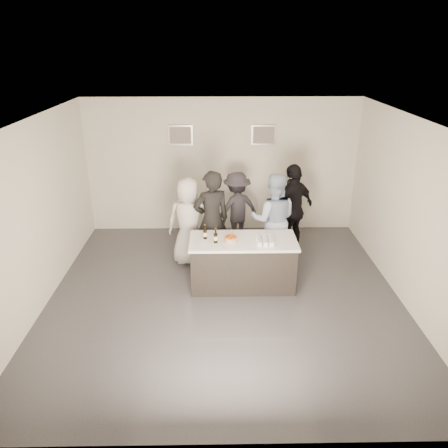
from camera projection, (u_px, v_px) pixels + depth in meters
The scene contains 19 objects.
floor at pixel (224, 296), 7.55m from camera, with size 6.00×6.00×0.00m, color #3D3D42.
ceiling at pixel (225, 121), 6.38m from camera, with size 6.00×6.00×0.00m, color white.
wall_back at pixel (222, 166), 9.73m from camera, with size 6.00×0.04×3.00m, color silver.
wall_front at pixel (230, 331), 4.20m from camera, with size 6.00×0.04×3.00m, color silver.
wall_left at pixel (36, 217), 6.92m from camera, with size 0.04×6.00×3.00m, color silver.
wall_right at pixel (411, 215), 7.01m from camera, with size 0.04×6.00×3.00m, color silver.
picture_left at pixel (180, 135), 9.42m from camera, with size 0.54×0.04×0.44m, color #B2B2B7.
picture_right at pixel (264, 135), 9.44m from camera, with size 0.54×0.04×0.44m, color #B2B2B7.
bar_counter at pixel (243, 263), 7.73m from camera, with size 1.86×0.86×0.90m, color white.
cake at pixel (231, 239), 7.49m from camera, with size 0.22×0.22×0.07m, color orange.
beer_bottle_a at pixel (205, 232), 7.55m from camera, with size 0.07×0.07×0.26m, color black.
beer_bottle_b at pixel (216, 236), 7.40m from camera, with size 0.07×0.07×0.26m, color black.
tumbler_cluster at pixel (265, 240), 7.46m from camera, with size 0.30×0.40×0.08m, color orange.
candles at pixel (222, 248), 7.26m from camera, with size 0.24×0.08×0.01m, color pink.
person_main_black at pixel (212, 221), 8.18m from camera, with size 0.71×0.46×1.94m, color black.
person_main_blue at pixel (273, 220), 8.35m from camera, with size 0.90×0.70×1.84m, color #A4B8D7.
person_guest_left at pixel (189, 222), 8.41m from camera, with size 0.85×0.55×1.73m, color silver.
person_guest_right at pixel (293, 210), 8.79m from camera, with size 1.10×0.46×1.88m, color black.
person_guest_back at pixel (237, 209), 9.23m from camera, with size 1.03×0.59×1.60m, color #2C2A32.
Camera 1 is at (-0.12, -6.47, 4.08)m, focal length 35.00 mm.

